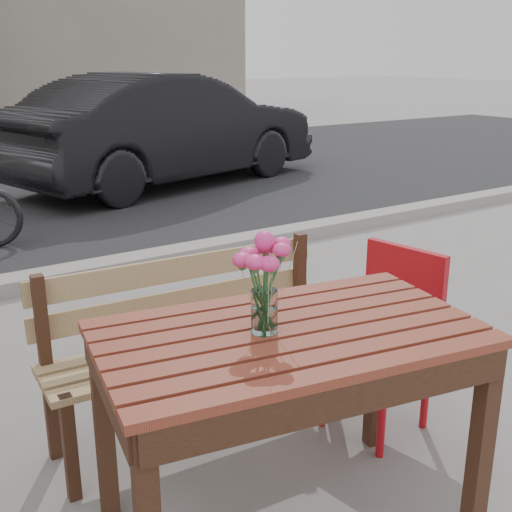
{
  "coord_description": "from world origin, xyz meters",
  "views": [
    {
      "loc": [
        -1.32,
        -1.75,
        1.69
      ],
      "look_at": [
        -0.19,
        -0.06,
        1.06
      ],
      "focal_mm": 45.0,
      "sensor_mm": 36.0,
      "label": 1
    }
  ],
  "objects_px": {
    "parked_car": "(167,129)",
    "red_chair": "(388,326)",
    "main_table": "(289,364)",
    "main_vase": "(264,270)"
  },
  "relations": [
    {
      "from": "red_chair",
      "to": "parked_car",
      "type": "relative_size",
      "value": 0.19
    },
    {
      "from": "main_table",
      "to": "red_chair",
      "type": "height_order",
      "value": "red_chair"
    },
    {
      "from": "red_chair",
      "to": "parked_car",
      "type": "distance_m",
      "value": 6.31
    },
    {
      "from": "main_vase",
      "to": "red_chair",
      "type": "bearing_deg",
      "value": 18.46
    },
    {
      "from": "parked_car",
      "to": "red_chair",
      "type": "bearing_deg",
      "value": 147.96
    },
    {
      "from": "main_table",
      "to": "parked_car",
      "type": "xyz_separation_m",
      "value": [
        2.66,
        6.36,
        0.07
      ]
    },
    {
      "from": "parked_car",
      "to": "main_table",
      "type": "bearing_deg",
      "value": 142.23
    },
    {
      "from": "main_table",
      "to": "red_chair",
      "type": "distance_m",
      "value": 0.9
    },
    {
      "from": "main_table",
      "to": "parked_car",
      "type": "relative_size",
      "value": 0.31
    },
    {
      "from": "main_vase",
      "to": "parked_car",
      "type": "height_order",
      "value": "parked_car"
    }
  ]
}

